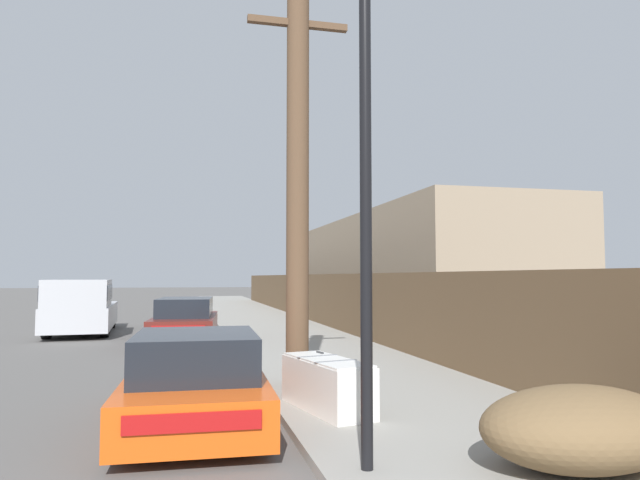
{
  "coord_description": "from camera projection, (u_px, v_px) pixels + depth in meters",
  "views": [
    {
      "loc": [
        1.89,
        -1.85,
        1.99
      ],
      "look_at": [
        4.8,
        10.37,
        2.81
      ],
      "focal_mm": 32.0,
      "sensor_mm": 36.0,
      "label": 1
    }
  ],
  "objects": [
    {
      "name": "parked_sports_car_red",
      "position": [
        196.0,
        382.0,
        7.73
      ],
      "size": [
        1.93,
        4.25,
        1.25
      ],
      "rotation": [
        0.0,
        0.0,
        -0.03
      ],
      "color": "#E05114",
      "rests_on": "ground"
    },
    {
      "name": "building_right_house",
      "position": [
        406.0,
        268.0,
        27.52
      ],
      "size": [
        6.0,
        19.68,
        4.82
      ],
      "primitive_type": "cube",
      "color": "gray",
      "rests_on": "ground"
    },
    {
      "name": "car_parked_mid",
      "position": [
        186.0,
        322.0,
        17.09
      ],
      "size": [
        2.13,
        4.73,
        1.36
      ],
      "rotation": [
        0.0,
        0.0,
        -0.08
      ],
      "color": "#5B1E19",
      "rests_on": "ground"
    },
    {
      "name": "street_lamp",
      "position": [
        366.0,
        174.0,
        5.73
      ],
      "size": [
        0.26,
        0.26,
        5.04
      ],
      "color": "black",
      "rests_on": "sidewalk_curb"
    },
    {
      "name": "utility_pole",
      "position": [
        298.0,
        178.0,
        9.96
      ],
      "size": [
        1.8,
        0.39,
        7.09
      ],
      "color": "brown",
      "rests_on": "sidewalk_curb"
    },
    {
      "name": "discarded_fridge",
      "position": [
        327.0,
        384.0,
        8.05
      ],
      "size": [
        1.01,
        1.9,
        0.74
      ],
      "rotation": [
        0.0,
        0.0,
        0.23
      ],
      "color": "silver",
      "rests_on": "sidewalk_curb"
    },
    {
      "name": "sidewalk_curb",
      "position": [
        263.0,
        320.0,
        25.27
      ],
      "size": [
        4.2,
        63.0,
        0.12
      ],
      "primitive_type": "cube",
      "color": "gray",
      "rests_on": "ground"
    },
    {
      "name": "brush_pile",
      "position": [
        580.0,
        428.0,
        5.56
      ],
      "size": [
        2.03,
        1.43,
        0.81
      ],
      "color": "brown",
      "rests_on": "sidewalk_curb"
    },
    {
      "name": "pickup_truck",
      "position": [
        81.0,
        307.0,
        19.68
      ],
      "size": [
        2.42,
        5.86,
        1.9
      ],
      "rotation": [
        0.0,
        0.0,
        3.2
      ],
      "color": "silver",
      "rests_on": "ground"
    },
    {
      "name": "wooden_fence",
      "position": [
        308.0,
        297.0,
        25.35
      ],
      "size": [
        0.08,
        43.53,
        1.98
      ],
      "primitive_type": "cube",
      "color": "brown",
      "rests_on": "sidewalk_curb"
    }
  ]
}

